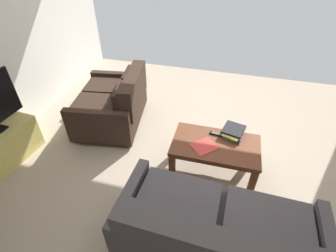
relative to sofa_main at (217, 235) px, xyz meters
The scene contains 8 objects.
ground_plane 1.28m from the sofa_main, 74.88° to the right, with size 5.43×5.21×0.01m, color tan.
sofa_main is the anchor object (origin of this frame).
loveseat_near 2.37m from the sofa_main, 44.50° to the right, with size 1.05×1.29×0.83m.
coffee_table 1.07m from the sofa_main, 82.87° to the right, with size 1.01×0.59×0.43m.
tv_stand 2.78m from the sofa_main, 10.73° to the right, with size 0.50×0.95×0.47m.
book_stack 1.29m from the sofa_main, 92.14° to the right, with size 0.30×0.34×0.09m.
tv_remote 1.24m from the sofa_main, 83.04° to the right, with size 0.17×0.07×0.02m.
loose_magazine 1.01m from the sofa_main, 75.27° to the right, with size 0.23×0.27×0.01m, color #C63833.
Camera 1 is at (-0.20, 2.35, 2.41)m, focal length 27.00 mm.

